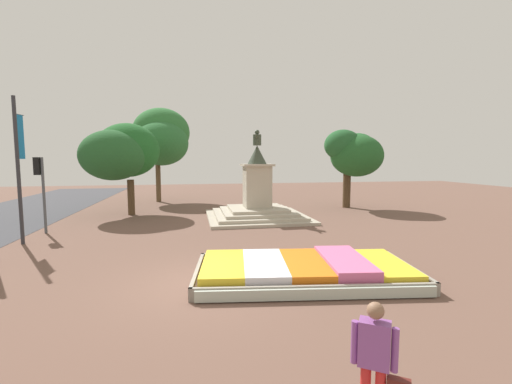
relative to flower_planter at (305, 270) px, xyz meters
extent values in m
plane|color=brown|center=(-2.82, 0.07, -0.24)|extent=(75.07, 75.07, 0.00)
cube|color=#38281C|center=(0.02, 0.05, -0.09)|extent=(6.34, 3.64, 0.31)
cube|color=gray|center=(-0.17, -1.43, -0.07)|extent=(6.18, 0.90, 0.35)
cube|color=gray|center=(0.21, 1.53, -0.07)|extent=(6.18, 0.90, 0.35)
cube|color=gray|center=(-3.02, 0.44, -0.07)|extent=(0.50, 3.07, 0.35)
cube|color=gray|center=(3.05, -0.34, -0.07)|extent=(0.50, 3.07, 0.35)
cube|color=yellow|center=(-2.29, 0.35, 0.16)|extent=(1.50, 2.81, 0.20)
cube|color=white|center=(-1.14, 0.20, 0.16)|extent=(1.50, 2.81, 0.20)
cube|color=orange|center=(0.02, 0.05, 0.16)|extent=(1.50, 2.81, 0.20)
cube|color=#D86699|center=(1.17, -0.10, 0.20)|extent=(1.50, 2.81, 0.28)
cube|color=yellow|center=(2.33, -0.25, 0.14)|extent=(1.50, 2.81, 0.14)
cube|color=#B2BCAD|center=(-0.18, -1.48, -0.07)|extent=(5.88, 0.96, 0.27)
cube|color=#B2A893|center=(0.53, 10.03, -0.16)|extent=(5.62, 5.62, 0.16)
cube|color=#B3A995|center=(0.53, 10.03, 0.00)|extent=(4.80, 4.80, 0.16)
cube|color=#B4AA96|center=(0.53, 10.03, 0.16)|extent=(3.98, 3.98, 0.16)
cube|color=#B3A995|center=(0.53, 10.03, 0.32)|extent=(3.16, 3.16, 0.16)
cube|color=#B2A893|center=(0.53, 10.03, 1.58)|extent=(1.46, 1.46, 2.36)
cube|color=#B2A893|center=(0.53, 10.03, 2.82)|extent=(1.72, 1.72, 0.12)
cone|color=#384233|center=(0.53, 10.03, 3.41)|extent=(1.09, 1.09, 1.05)
cylinder|color=#384233|center=(0.53, 10.03, 4.23)|extent=(0.47, 0.47, 0.61)
sphere|color=#384233|center=(0.53, 10.03, 4.67)|extent=(0.27, 0.27, 0.27)
cylinder|color=#384233|center=(0.45, 9.74, 4.35)|extent=(0.23, 0.54, 0.39)
cylinder|color=#4C5156|center=(-9.80, 7.94, 1.50)|extent=(0.12, 0.12, 3.49)
cube|color=black|center=(-10.00, 7.95, 2.85)|extent=(0.25, 0.28, 0.80)
cylinder|color=#4B0808|center=(-10.13, 7.95, 3.12)|extent=(0.03, 0.14, 0.14)
cylinder|color=#543E08|center=(-10.13, 7.95, 2.85)|extent=(0.03, 0.14, 0.14)
cylinder|color=green|center=(-10.13, 7.95, 2.58)|extent=(0.03, 0.14, 0.14)
cylinder|color=#2D2D33|center=(-9.86, 5.88, 2.69)|extent=(0.14, 0.14, 5.85)
cube|color=#1972B2|center=(-9.82, 6.17, 4.05)|extent=(0.07, 0.43, 1.75)
cylinder|color=#2D2D33|center=(-9.82, 6.17, 4.92)|extent=(0.10, 0.57, 0.03)
cube|color=#8C4C99|center=(-0.91, -5.37, 0.88)|extent=(0.44, 0.39, 0.59)
cylinder|color=#8C4C99|center=(-1.11, -5.24, 0.85)|extent=(0.09, 0.09, 0.56)
cylinder|color=#8C4C99|center=(-0.71, -5.50, 0.85)|extent=(0.09, 0.09, 0.56)
sphere|color=#8C664C|center=(-0.91, -5.37, 1.31)|extent=(0.21, 0.21, 0.21)
cylinder|color=brown|center=(-5.77, 18.99, 1.40)|extent=(0.38, 0.38, 3.27)
ellipsoid|color=#2E6A36|center=(-6.00, 19.33, 4.74)|extent=(3.43, 3.00, 3.14)
ellipsoid|color=#2E6E33|center=(-5.49, 19.56, 5.29)|extent=(4.50, 4.08, 3.83)
ellipsoid|color=#2B6933|center=(-5.41, 18.69, 4.39)|extent=(4.14, 4.41, 3.49)
cylinder|color=#4C3823|center=(7.55, 13.22, 1.12)|extent=(0.53, 0.53, 2.73)
ellipsoid|color=#235927|center=(7.88, 12.55, 3.39)|extent=(3.50, 3.62, 2.85)
ellipsoid|color=#205C28|center=(8.24, 13.14, 3.88)|extent=(2.57, 2.31, 2.12)
ellipsoid|color=#235A2C|center=(6.90, 12.60, 4.09)|extent=(2.54, 2.21, 2.08)
cylinder|color=#4C3823|center=(-6.80, 12.68, 0.83)|extent=(0.41, 0.41, 2.15)
ellipsoid|color=#245929|center=(-7.62, 12.06, 3.38)|extent=(3.76, 3.43, 2.93)
ellipsoid|color=#205F26|center=(-6.97, 13.10, 3.70)|extent=(3.78, 3.93, 3.28)
ellipsoid|color=#215C25|center=(-7.27, 13.53, 3.61)|extent=(3.14, 3.42, 2.57)
camera|label=1|loc=(-3.12, -9.10, 3.18)|focal=24.00mm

